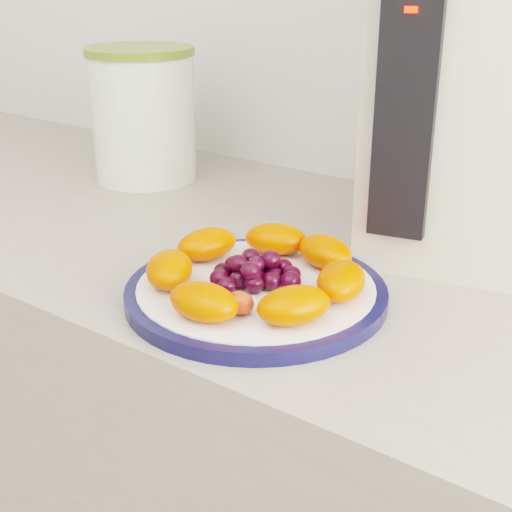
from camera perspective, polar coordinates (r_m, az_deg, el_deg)
The scene contains 8 objects.
plate_rim at distance 0.76m, azimuth 0.00°, elevation -2.95°, with size 0.28×0.28×0.01m, color #0F113A.
plate_face at distance 0.76m, azimuth 0.00°, elevation -2.89°, with size 0.25×0.25×0.02m, color white.
canister at distance 1.18m, azimuth -8.98°, elevation 10.83°, with size 0.17×0.17×0.20m, color #466D20.
canister_lid at distance 1.16m, azimuth -9.31°, elevation 15.90°, with size 0.17×0.17×0.01m, color olive.
appliance_body at distance 0.91m, azimuth 17.17°, elevation 11.97°, with size 0.21×0.29×0.36m, color beige.
appliance_panel at distance 0.78m, azimuth 11.85°, elevation 11.09°, with size 0.06×0.02×0.27m, color black.
appliance_led at distance 0.75m, azimuth 12.32°, elevation 18.70°, with size 0.01×0.01×0.01m, color #FF0C05.
fruit_plate at distance 0.75m, azimuth 0.08°, elevation -1.15°, with size 0.24×0.24×0.04m.
Camera 1 is at (0.47, 0.50, 1.24)m, focal length 50.00 mm.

